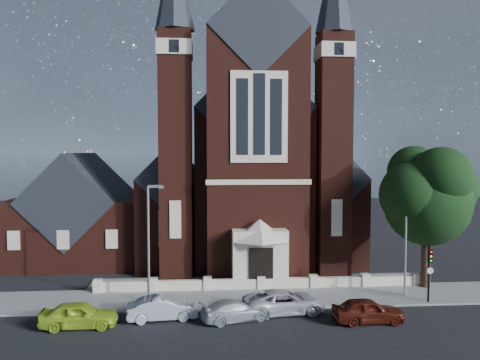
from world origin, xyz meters
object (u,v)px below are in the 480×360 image
Objects in this scene: church at (243,172)px; car_white_suv at (284,302)px; traffic_signal at (429,266)px; car_silver_a at (162,308)px; car_lime_van at (79,315)px; street_lamp_right at (407,233)px; car_dark_red at (368,311)px; street_lamp_left at (150,236)px; street_tree at (430,197)px; parish_hall at (82,218)px; car_silver_b at (236,310)px.

car_white_suv is (0.87, -21.58, -7.45)m from church.
traffic_signal is 17.99m from car_silver_a.
car_lime_van is 12.55m from car_white_suv.
car_silver_a is 7.71m from car_white_suv.
street_lamp_right is 1.87× the size of car_dark_red.
traffic_signal is (0.91, -1.57, -2.02)m from street_lamp_right.
traffic_signal is at bearing -91.06° from car_white_suv.
car_lime_van is at bearing -131.22° from street_lamp_left.
church reaches higher than street_lamp_right.
car_dark_red is (-5.36, -3.12, -1.85)m from traffic_signal.
traffic_signal is 6.47m from car_dark_red.
street_tree is 3.84m from street_lamp_right.
parish_hall is at bearing 156.74° from street_tree.
car_dark_red is at bearing -133.47° from street_lamp_right.
street_tree is 20.99m from car_silver_a.
car_silver_a is at bearing 83.02° from car_dark_red.
car_dark_red is (-4.45, -4.69, -3.86)m from street_lamp_right.
traffic_signal is at bearing -4.76° from street_lamp_left.
street_lamp_left is 1.00× the size of street_lamp_right.
street_lamp_left is at bearing 11.05° from car_silver_a.
parish_hall is at bearing 48.71° from car_dark_red.
traffic_signal reaches higher than car_dark_red.
car_lime_van is at bearing -116.59° from church.
church is at bearing 126.17° from street_tree.
parish_hall is at bearing 38.37° from car_white_suv.
car_lime_van is at bearing -173.39° from traffic_signal.
street_lamp_left is 6.77m from car_lime_van.
street_tree is 1.32× the size of street_lamp_right.
traffic_signal is at bearing -115.95° from street_tree.
car_silver_a is (-16.90, -3.27, -3.89)m from street_lamp_right.
street_lamp_left is at bearing -42.66° from car_lime_van.
church is 4.31× the size of street_lamp_left.
street_lamp_left is (-20.51, -1.71, -2.36)m from street_tree.
traffic_signal is 10.35m from car_white_suv.
church is 25.41m from car_dark_red.
street_lamp_left is at bearing 66.26° from car_white_suv.
car_silver_b is (4.48, -0.46, -0.08)m from car_silver_a.
car_silver_a is 1.00× the size of car_silver_b.
traffic_signal is (18.91, -1.57, -2.02)m from street_lamp_left.
car_white_suv is at bearing -44.59° from parish_hall.
car_silver_a is (-17.81, -1.70, -1.88)m from traffic_signal.
car_silver_a is (-6.81, -22.21, -7.48)m from church.
street_tree is 2.41× the size of car_lime_van.
car_dark_red reaches higher than car_silver_a.
car_silver_a is 12.53m from car_dark_red.
car_white_suv is at bearing -87.68° from church.
street_lamp_right is (10.09, -18.94, -3.59)m from church.
church reaches higher than car_lime_van.
parish_hall is at bearing 12.21° from car_lime_van.
church reaches higher than car_dark_red.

